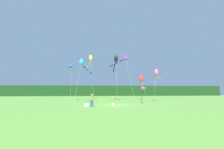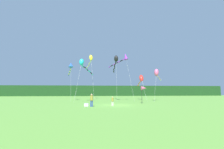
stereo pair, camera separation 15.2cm
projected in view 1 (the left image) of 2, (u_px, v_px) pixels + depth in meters
ground_plane at (116, 105)px, 22.79m from camera, size 120.00×120.00×0.00m
distant_treeline at (102, 91)px, 67.52m from camera, size 108.00×2.33×4.41m
person_adult at (92, 99)px, 20.51m from camera, size 0.37×0.37×1.67m
person_child at (113, 101)px, 21.68m from camera, size 0.28×0.28×1.27m
cooler_box at (87, 105)px, 20.86m from camera, size 0.55×0.35×0.40m
banner_flag_pole at (144, 88)px, 26.20m from camera, size 0.90×0.70×3.07m
kite_yellow at (90, 59)px, 39.86m from camera, size 2.53×8.80×11.23m
kite_blue at (71, 66)px, 33.63m from camera, size 2.04×6.63×8.11m
kite_cyan at (83, 64)px, 31.09m from camera, size 3.11×8.55×8.40m
kite_rainbow at (157, 73)px, 31.41m from camera, size 3.43×4.52×6.56m
kite_purple at (124, 58)px, 34.01m from camera, size 4.66×6.88×10.21m
kite_red at (141, 79)px, 36.44m from camera, size 1.13×9.66×5.92m
kite_black at (116, 61)px, 33.23m from camera, size 0.88×8.64×9.51m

